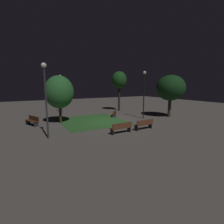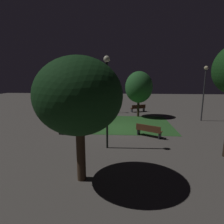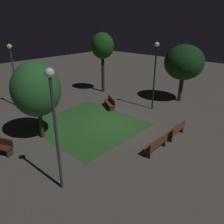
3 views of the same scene
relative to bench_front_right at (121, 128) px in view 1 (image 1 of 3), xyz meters
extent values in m
plane|color=#56514C|center=(1.15, 4.27, -0.48)|extent=(60.00, 60.00, 0.00)
cube|color=#2D6028|center=(-0.25, 5.42, -0.48)|extent=(6.39, 6.84, 0.01)
cube|color=brown|center=(0.00, 0.08, -0.03)|extent=(1.81, 0.50, 0.06)
cube|color=brown|center=(0.00, -0.13, 0.20)|extent=(1.80, 0.08, 0.40)
cube|color=black|center=(-0.80, 0.06, -0.27)|extent=(0.09, 0.39, 0.42)
cube|color=black|center=(0.80, 0.09, -0.27)|extent=(0.09, 0.39, 0.42)
cube|color=brown|center=(2.31, 0.08, -0.03)|extent=(1.82, 0.56, 0.06)
cube|color=brown|center=(2.32, -0.13, 0.20)|extent=(1.80, 0.14, 0.40)
cube|color=black|center=(1.51, 0.04, -0.27)|extent=(0.10, 0.39, 0.42)
cube|color=black|center=(3.11, 0.11, -0.27)|extent=(0.10, 0.39, 0.42)
cube|color=#422314|center=(-6.00, 6.32, -0.03)|extent=(1.15, 1.84, 0.06)
cube|color=#422314|center=(-5.81, 6.40, 0.20)|extent=(0.77, 1.68, 0.40)
cube|color=#2D2D33|center=(-5.68, 5.59, -0.27)|extent=(0.38, 0.23, 0.42)
cube|color=#2D2D33|center=(-6.32, 7.06, -0.27)|extent=(0.38, 0.23, 0.42)
cube|color=brown|center=(3.08, 6.47, -0.03)|extent=(1.31, 1.80, 0.06)
cube|color=brown|center=(3.26, 6.37, 0.20)|extent=(0.95, 1.59, 0.40)
cube|color=#2D2D33|center=(2.68, 5.78, -0.27)|extent=(0.37, 0.26, 0.42)
cube|color=#2D2D33|center=(3.48, 7.17, -0.27)|extent=(0.37, 0.26, 0.42)
cylinder|color=#38281C|center=(-3.37, 6.16, 0.69)|extent=(0.25, 0.25, 2.34)
ellipsoid|color=#28662D|center=(-3.37, 6.16, 2.63)|extent=(2.83, 2.83, 3.24)
cylinder|color=#423021|center=(8.74, 2.98, 0.80)|extent=(0.36, 0.36, 2.55)
ellipsoid|color=#143816|center=(8.74, 2.98, 2.99)|extent=(3.35, 3.35, 2.99)
cylinder|color=#2D2116|center=(6.06, 10.14, 1.49)|extent=(0.30, 0.30, 3.95)
ellipsoid|color=#194719|center=(6.06, 10.14, 4.07)|extent=(2.19, 2.19, 2.47)
cylinder|color=#333338|center=(-1.94, 12.11, 1.93)|extent=(0.12, 0.12, 4.82)
sphere|color=#F4E5B2|center=(-1.94, 12.11, 4.48)|extent=(0.36, 0.36, 0.36)
cylinder|color=black|center=(5.34, 3.71, 2.01)|extent=(0.12, 0.12, 4.98)
sphere|color=#F2EDCC|center=(5.34, 3.71, 4.65)|extent=(0.36, 0.36, 0.36)
cylinder|color=#333338|center=(-5.22, 1.52, 1.98)|extent=(0.12, 0.12, 4.93)
sphere|color=white|center=(-5.22, 1.52, 4.60)|extent=(0.36, 0.36, 0.36)
camera|label=1|loc=(-6.70, -10.45, 3.28)|focal=26.02mm
camera|label=2|loc=(15.38, 4.72, 3.73)|focal=28.64mm
camera|label=3|loc=(-9.30, -5.21, 6.28)|focal=34.97mm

